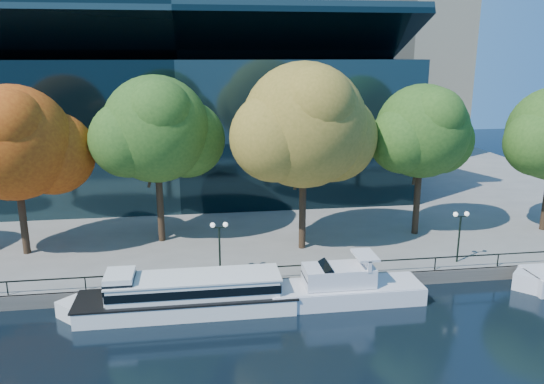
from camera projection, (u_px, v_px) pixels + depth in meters
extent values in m
plane|color=black|center=(237.00, 316.00, 34.47)|extent=(160.00, 160.00, 0.00)
cube|color=slate|center=(215.00, 180.00, 69.29)|extent=(90.00, 67.00, 1.00)
cube|color=#47443F|center=(233.00, 289.00, 37.26)|extent=(90.00, 0.25, 1.00)
cube|color=black|center=(233.00, 269.00, 37.08)|extent=(88.20, 0.08, 0.08)
cube|color=black|center=(233.00, 276.00, 37.21)|extent=(0.07, 0.07, 0.90)
cube|color=black|center=(181.00, 128.00, 62.53)|extent=(50.00, 24.00, 16.00)
cube|color=black|center=(176.00, 44.00, 56.29)|extent=(50.00, 17.14, 7.86)
cube|color=white|center=(188.00, 303.00, 35.07)|extent=(14.11, 3.43, 1.11)
cube|color=black|center=(187.00, 295.00, 34.92)|extent=(14.39, 3.49, 0.12)
cube|color=white|center=(77.00, 310.00, 34.10)|extent=(2.84, 2.84, 1.11)
cube|color=white|center=(195.00, 286.00, 34.83)|extent=(11.00, 2.81, 1.21)
cube|color=black|center=(194.00, 285.00, 34.82)|extent=(11.14, 2.88, 0.55)
cube|color=white|center=(194.00, 277.00, 34.67)|extent=(11.28, 2.95, 0.10)
cube|color=white|center=(120.00, 286.00, 34.11)|extent=(1.81, 2.40, 1.81)
cube|color=black|center=(120.00, 283.00, 34.05)|extent=(1.86, 2.47, 0.71)
cube|color=silver|center=(345.00, 293.00, 36.47)|extent=(10.56, 3.02, 1.21)
cube|color=silver|center=(270.00, 298.00, 35.75)|extent=(2.31, 2.31, 1.21)
cube|color=silver|center=(346.00, 285.00, 36.31)|extent=(10.35, 2.96, 0.08)
cube|color=silver|center=(339.00, 275.00, 36.05)|extent=(4.75, 2.26, 1.31)
cube|color=black|center=(319.00, 275.00, 35.84)|extent=(2.08, 2.17, 1.65)
cube|color=silver|center=(365.00, 261.00, 36.06)|extent=(0.25, 2.35, 0.80)
cube|color=silver|center=(365.00, 255.00, 35.95)|extent=(1.41, 2.35, 0.15)
cube|color=silver|center=(529.00, 282.00, 38.15)|extent=(2.39, 2.39, 1.30)
cylinder|color=black|center=(22.00, 210.00, 41.76)|extent=(0.56, 0.56, 7.18)
cylinder|color=black|center=(25.00, 175.00, 41.31)|extent=(1.16, 1.74, 3.60)
cylinder|color=black|center=(11.00, 180.00, 40.77)|extent=(1.06, 1.20, 3.22)
sphere|color=maroon|center=(14.00, 143.00, 40.40)|extent=(8.88, 8.88, 8.88)
sphere|color=maroon|center=(53.00, 153.00, 42.29)|extent=(6.66, 6.66, 6.66)
sphere|color=maroon|center=(9.00, 125.00, 38.36)|extent=(5.33, 5.33, 5.33)
cylinder|color=black|center=(160.00, 197.00, 44.62)|extent=(0.56, 0.56, 7.68)
cylinder|color=black|center=(164.00, 161.00, 44.11)|extent=(1.21, 1.84, 3.84)
cylinder|color=black|center=(153.00, 166.00, 43.58)|extent=(1.11, 1.26, 3.43)
sphere|color=#264E18|center=(156.00, 129.00, 43.16)|extent=(8.75, 8.75, 8.75)
sphere|color=#264E18|center=(187.00, 139.00, 45.02)|extent=(6.56, 6.56, 6.56)
sphere|color=#264E18|center=(128.00, 139.00, 42.19)|extent=(6.13, 6.13, 6.13)
sphere|color=#264E18|center=(159.00, 112.00, 41.15)|extent=(5.25, 5.25, 5.25)
cylinder|color=black|center=(303.00, 200.00, 42.85)|extent=(0.56, 0.56, 8.12)
cylinder|color=black|center=(309.00, 161.00, 42.30)|extent=(1.26, 1.93, 4.05)
cylinder|color=black|center=(299.00, 166.00, 41.77)|extent=(1.16, 1.31, 3.63)
sphere|color=olive|center=(304.00, 125.00, 41.30)|extent=(9.84, 9.84, 9.84)
sphere|color=olive|center=(332.00, 137.00, 43.40)|extent=(7.38, 7.38, 7.38)
sphere|color=olive|center=(274.00, 137.00, 40.21)|extent=(6.89, 6.89, 6.89)
sphere|color=olive|center=(316.00, 105.00, 39.05)|extent=(5.90, 5.90, 5.90)
cylinder|color=black|center=(417.00, 194.00, 46.48)|extent=(0.56, 0.56, 7.33)
cylinder|color=black|center=(424.00, 161.00, 46.01)|extent=(1.17, 1.77, 3.67)
cylinder|color=black|center=(416.00, 165.00, 45.47)|extent=(1.08, 1.22, 3.28)
sphere|color=#264E18|center=(422.00, 131.00, 45.08)|extent=(7.99, 7.99, 7.99)
sphere|color=#264E18|center=(439.00, 140.00, 46.78)|extent=(5.99, 5.99, 5.99)
sphere|color=#264E18|center=(403.00, 140.00, 44.19)|extent=(5.59, 5.59, 5.59)
sphere|color=#264E18|center=(436.00, 117.00, 43.25)|extent=(4.79, 4.79, 4.79)
sphere|color=#264E18|center=(538.00, 143.00, 45.29)|extent=(5.76, 5.76, 5.76)
cylinder|color=black|center=(220.00, 252.00, 37.95)|extent=(0.14, 0.14, 3.60)
cube|color=black|center=(219.00, 227.00, 37.48)|extent=(0.90, 0.06, 0.06)
sphere|color=white|center=(213.00, 225.00, 37.37)|extent=(0.36, 0.36, 0.36)
sphere|color=white|center=(225.00, 225.00, 37.49)|extent=(0.36, 0.36, 0.36)
cylinder|color=black|center=(459.00, 240.00, 40.45)|extent=(0.14, 0.14, 3.60)
cube|color=black|center=(461.00, 217.00, 39.98)|extent=(0.90, 0.06, 0.06)
sphere|color=white|center=(456.00, 214.00, 39.87)|extent=(0.36, 0.36, 0.36)
sphere|color=white|center=(467.00, 214.00, 39.99)|extent=(0.36, 0.36, 0.36)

